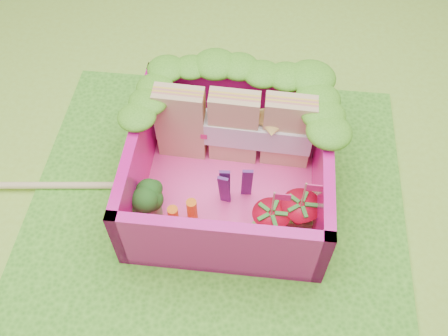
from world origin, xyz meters
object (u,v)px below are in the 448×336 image
bento_box (230,166)px  broccoli (151,200)px  strawberry_right (299,215)px  chopsticks (61,185)px  sandwich_stack (235,128)px  strawberry_left (270,223)px

bento_box → broccoli: (-0.49, -0.29, -0.05)m
strawberry_right → chopsticks: size_ratio=0.24×
sandwich_stack → strawberry_right: bearing=-49.6°
broccoli → chopsticks: broccoli is taller
broccoli → bento_box: bearing=30.5°
sandwich_stack → broccoli: (-0.49, -0.57, -0.12)m
broccoli → strawberry_right: strawberry_right is taller
broccoli → strawberry_right: 0.97m
broccoli → strawberry_right: (0.97, 0.01, -0.04)m
strawberry_right → bento_box: bearing=150.4°
sandwich_stack → broccoli: size_ratio=3.35×
bento_box → sandwich_stack: (0.01, 0.28, 0.07)m
broccoli → strawberry_left: 0.79m
chopsticks → sandwich_stack: bearing=18.2°
sandwich_stack → broccoli: bearing=-130.7°
bento_box → chopsticks: bento_box is taller
chopsticks → bento_box: bearing=5.3°
strawberry_right → broccoli: bearing=-179.2°
broccoli → sandwich_stack: bearing=49.3°
sandwich_stack → strawberry_right: (0.48, -0.56, -0.16)m
bento_box → sandwich_stack: sandwich_stack is taller
bento_box → strawberry_left: size_ratio=2.69×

